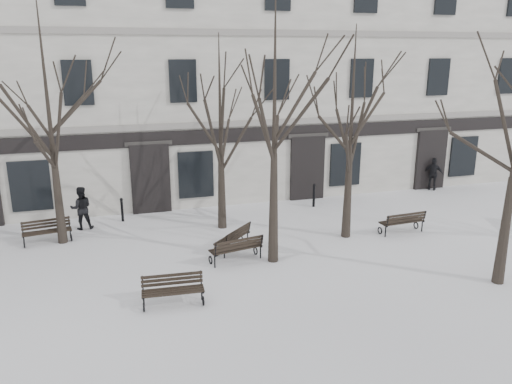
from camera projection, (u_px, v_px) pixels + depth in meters
name	position (u px, v px, depth m)	size (l,w,h in m)	color
ground	(298.00, 281.00, 14.72)	(100.00, 100.00, 0.00)	white
building	(207.00, 73.00, 25.19)	(40.40, 10.20, 11.40)	silver
tree_1	(275.00, 96.00, 14.74)	(5.89, 5.89, 8.41)	black
tree_4	(47.00, 93.00, 16.33)	(5.85, 5.85, 8.35)	black
tree_5	(220.00, 110.00, 18.04)	(5.03, 5.03, 7.19)	black
tree_6	(352.00, 109.00, 17.05)	(5.20, 5.20, 7.42)	black
bench_0	(173.00, 289.00, 13.24)	(1.67, 0.71, 0.82)	black
bench_1	(237.00, 248.00, 15.96)	(1.80, 0.95, 0.86)	black
bench_2	(403.00, 221.00, 18.48)	(1.75, 0.74, 0.86)	black
bench_3	(47.00, 231.00, 17.61)	(1.69, 0.83, 0.82)	black
bench_4	(234.00, 237.00, 16.95)	(1.55, 1.54, 0.82)	black
bollard_a	(122.00, 209.00, 19.81)	(0.12, 0.12, 0.97)	black
bollard_b	(314.00, 195.00, 21.69)	(0.13, 0.13, 1.02)	black
pedestrian_b	(83.00, 229.00, 19.10)	(0.81, 0.63, 1.66)	black
pedestrian_c	(432.00, 190.00, 24.48)	(0.94, 0.39, 1.60)	black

